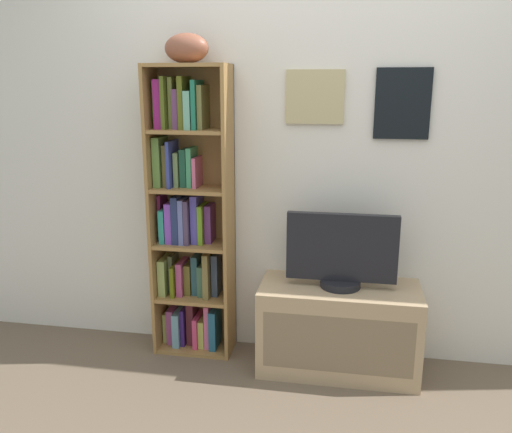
{
  "coord_description": "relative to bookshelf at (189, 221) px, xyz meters",
  "views": [
    {
      "loc": [
        0.22,
        -1.82,
        1.58
      ],
      "look_at": [
        -0.25,
        0.85,
        0.89
      ],
      "focal_mm": 36.64,
      "sensor_mm": 36.0,
      "label": 1
    }
  ],
  "objects": [
    {
      "name": "back_wall",
      "position": [
        0.68,
        0.12,
        0.45
      ],
      "size": [
        4.8,
        0.08,
        2.5
      ],
      "color": "silver",
      "rests_on": "ground"
    },
    {
      "name": "television",
      "position": [
        0.89,
        -0.11,
        -0.11
      ],
      "size": [
        0.6,
        0.22,
        0.41
      ],
      "color": "black",
      "rests_on": "tv_stand"
    },
    {
      "name": "bookshelf",
      "position": [
        0.0,
        0.0,
        0.0
      ],
      "size": [
        0.46,
        0.24,
        1.68
      ],
      "color": "olive",
      "rests_on": "ground"
    },
    {
      "name": "tv_stand",
      "position": [
        0.89,
        -0.11,
        -0.55
      ],
      "size": [
        0.88,
        0.41,
        0.5
      ],
      "color": "tan",
      "rests_on": "ground"
    },
    {
      "name": "football",
      "position": [
        0.03,
        -0.03,
        0.96
      ],
      "size": [
        0.27,
        0.19,
        0.16
      ],
      "primitive_type": "ellipsoid",
      "rotation": [
        0.0,
        0.0,
        -0.16
      ],
      "color": "brown",
      "rests_on": "bookshelf"
    }
  ]
}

